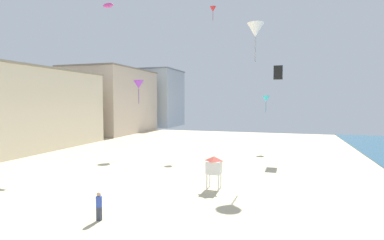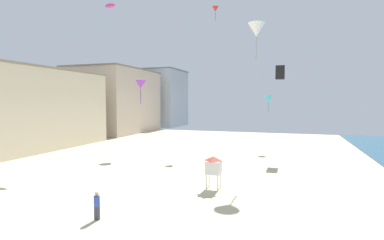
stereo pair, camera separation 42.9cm
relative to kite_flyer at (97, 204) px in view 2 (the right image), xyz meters
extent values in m
cube|color=beige|center=(-26.45, 19.91, 4.64)|extent=(12.84, 20.95, 11.12)
cube|color=gray|center=(-26.45, 19.91, 10.35)|extent=(13.10, 21.36, 0.30)
cube|color=#C6B29E|center=(-26.45, 43.27, 5.81)|extent=(13.01, 19.40, 13.45)
cube|color=slate|center=(-26.45, 43.27, 12.68)|extent=(13.27, 19.79, 0.30)
cube|color=#ADB7C1|center=(-26.45, 61.99, 6.60)|extent=(16.39, 13.39, 15.03)
cube|color=slate|center=(-26.45, 61.99, 14.26)|extent=(16.72, 13.66, 0.30)
cube|color=#383D4C|center=(0.00, 0.00, -0.52)|extent=(0.28, 0.18, 0.80)
cylinder|color=#334CB2|center=(0.00, 0.00, 0.18)|extent=(0.34, 0.34, 0.60)
sphere|color=tan|center=(0.00, 0.00, 0.60)|extent=(0.24, 0.24, 0.24)
cylinder|color=white|center=(4.35, 7.61, -0.32)|extent=(0.10, 0.10, 1.20)
cylinder|color=white|center=(5.25, 7.61, -0.32)|extent=(0.10, 0.10, 1.20)
cylinder|color=white|center=(4.35, 8.51, -0.32)|extent=(0.10, 0.10, 1.20)
cylinder|color=white|center=(5.25, 8.51, -0.32)|extent=(0.10, 0.10, 1.20)
cube|color=white|center=(4.80, 8.06, 0.78)|extent=(1.10, 1.10, 1.00)
pyramid|color=#D14C3D|center=(4.80, 8.06, 1.46)|extent=(1.10, 1.10, 0.35)
ellipsoid|color=#DB3D9E|center=(-10.45, 17.59, 17.31)|extent=(1.37, 0.38, 0.53)
cone|color=purple|center=(-8.29, 20.95, 8.07)|extent=(1.35, 1.35, 1.10)
cylinder|color=#63278B|center=(-8.29, 20.95, 6.54)|extent=(0.07, 0.07, 1.96)
cone|color=red|center=(-1.02, 31.74, 20.07)|extent=(0.93, 0.93, 0.76)
cylinder|color=maroon|center=(-1.02, 31.74, 19.01)|extent=(0.05, 0.05, 1.36)
cone|color=white|center=(7.10, 15.45, 12.70)|extent=(1.63, 1.63, 1.33)
cylinder|color=#A4A4A4|center=(7.10, 15.45, 10.86)|extent=(0.09, 0.09, 2.36)
cone|color=#2DB7CC|center=(7.31, 29.25, 6.25)|extent=(1.04, 1.04, 0.85)
cylinder|color=teal|center=(7.31, 29.25, 5.07)|extent=(0.06, 0.06, 1.51)
cube|color=black|center=(9.02, 24.35, 9.39)|extent=(1.06, 1.06, 1.66)
camera|label=1|loc=(10.06, -14.41, 5.87)|focal=28.19mm
camera|label=2|loc=(10.47, -14.28, 5.87)|focal=28.19mm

